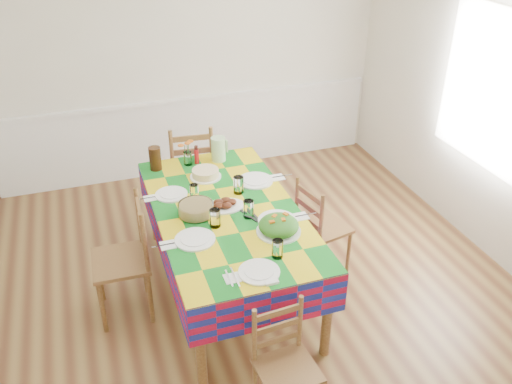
% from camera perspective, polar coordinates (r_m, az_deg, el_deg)
% --- Properties ---
extents(room, '(4.58, 5.08, 2.78)m').
position_cam_1_polar(room, '(3.97, 0.44, 3.90)').
color(room, brown).
rests_on(room, ground).
extents(wainscot, '(4.41, 0.06, 0.92)m').
position_cam_1_polar(wainscot, '(6.51, -6.80, 6.29)').
color(wainscot, white).
rests_on(wainscot, room).
extents(window_right, '(0.00, 1.40, 1.40)m').
position_cam_1_polar(window_right, '(5.25, 23.31, 9.92)').
color(window_right, white).
rests_on(window_right, room).
extents(dining_table, '(1.12, 2.08, 0.81)m').
position_cam_1_polar(dining_table, '(4.39, -3.08, -2.84)').
color(dining_table, brown).
rests_on(dining_table, room).
extents(setting_near_head, '(0.46, 0.31, 0.14)m').
position_cam_1_polar(setting_near_head, '(3.71, 0.95, -7.52)').
color(setting_near_head, white).
rests_on(setting_near_head, dining_table).
extents(setting_left_near, '(0.55, 0.33, 0.14)m').
position_cam_1_polar(setting_left_near, '(4.04, -5.76, -4.16)').
color(setting_left_near, white).
rests_on(setting_left_near, dining_table).
extents(setting_left_far, '(0.49, 0.29, 0.13)m').
position_cam_1_polar(setting_left_far, '(4.54, -8.13, -0.15)').
color(setting_left_far, white).
rests_on(setting_left_far, dining_table).
extents(setting_right_near, '(0.56, 0.32, 0.14)m').
position_cam_1_polar(setting_right_near, '(4.20, 1.22, -2.53)').
color(setting_right_near, white).
rests_on(setting_right_near, dining_table).
extents(setting_right_far, '(0.58, 0.34, 0.15)m').
position_cam_1_polar(setting_right_far, '(4.65, -0.61, 1.07)').
color(setting_right_far, white).
rests_on(setting_right_far, dining_table).
extents(meat_platter, '(0.33, 0.23, 0.06)m').
position_cam_1_polar(meat_platter, '(4.36, -3.35, -1.33)').
color(meat_platter, white).
rests_on(meat_platter, dining_table).
extents(salad_platter, '(0.34, 0.34, 0.14)m').
position_cam_1_polar(salad_platter, '(4.04, 2.40, -3.61)').
color(salad_platter, white).
rests_on(salad_platter, dining_table).
extents(pasta_bowl, '(0.28, 0.28, 0.10)m').
position_cam_1_polar(pasta_bowl, '(4.27, -6.33, -1.83)').
color(pasta_bowl, white).
rests_on(pasta_bowl, dining_table).
extents(cake, '(0.28, 0.28, 0.08)m').
position_cam_1_polar(cake, '(4.80, -5.34, 1.94)').
color(cake, white).
rests_on(cake, dining_table).
extents(serving_utensils, '(0.14, 0.31, 0.01)m').
position_cam_1_polar(serving_utensils, '(4.29, -0.85, -2.16)').
color(serving_utensils, black).
rests_on(serving_utensils, dining_table).
extents(flower_vase, '(0.15, 0.13, 0.25)m').
position_cam_1_polar(flower_vase, '(5.01, -7.23, 3.93)').
color(flower_vase, white).
rests_on(flower_vase, dining_table).
extents(hot_sauce, '(0.04, 0.04, 0.18)m').
position_cam_1_polar(hot_sauce, '(5.03, -6.28, 3.93)').
color(hot_sauce, red).
rests_on(hot_sauce, dining_table).
extents(green_pitcher, '(0.13, 0.13, 0.23)m').
position_cam_1_polar(green_pitcher, '(5.06, -3.99, 4.54)').
color(green_pitcher, '#ADDC9B').
rests_on(green_pitcher, dining_table).
extents(tea_pitcher, '(0.11, 0.11, 0.22)m').
position_cam_1_polar(tea_pitcher, '(4.97, -10.57, 3.49)').
color(tea_pitcher, black).
rests_on(tea_pitcher, dining_table).
extents(name_card, '(0.09, 0.03, 0.02)m').
position_cam_1_polar(name_card, '(3.59, 1.70, -9.54)').
color(name_card, white).
rests_on(name_card, dining_table).
extents(chair_near, '(0.40, 0.38, 0.84)m').
position_cam_1_polar(chair_near, '(3.63, 3.06, -17.80)').
color(chair_near, brown).
rests_on(chair_near, room).
extents(chair_far, '(0.49, 0.48, 1.03)m').
position_cam_1_polar(chair_far, '(5.60, -6.78, 2.31)').
color(chair_far, brown).
rests_on(chair_far, room).
extents(chair_left, '(0.45, 0.47, 1.03)m').
position_cam_1_polar(chair_left, '(4.41, -13.48, -6.97)').
color(chair_left, brown).
rests_on(chair_left, room).
extents(chair_right, '(0.47, 0.48, 0.92)m').
position_cam_1_polar(chair_right, '(4.78, 6.72, -3.79)').
color(chair_right, brown).
rests_on(chair_right, room).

